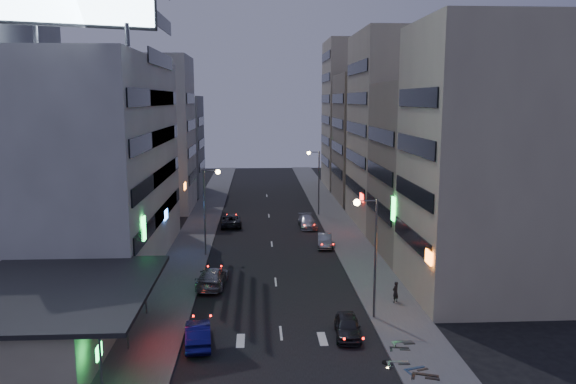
{
  "coord_description": "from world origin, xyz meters",
  "views": [
    {
      "loc": [
        -1.38,
        -29.21,
        14.47
      ],
      "look_at": [
        1.24,
        18.47,
        6.58
      ],
      "focal_mm": 35.0,
      "sensor_mm": 36.0,
      "label": 1
    }
  ],
  "objects": [
    {
      "name": "white_building",
      "position": [
        -17.0,
        20.0,
        9.0
      ],
      "size": [
        14.0,
        24.0,
        18.0
      ],
      "primitive_type": "cube",
      "color": "silver",
      "rests_on": "ground"
    },
    {
      "name": "far_right_a",
      "position": [
        15.5,
        50.0,
        9.0
      ],
      "size": [
        11.0,
        12.0,
        18.0
      ],
      "primitive_type": "cube",
      "color": "gray",
      "rests_on": "ground"
    },
    {
      "name": "street_lamp_right_near",
      "position": [
        5.9,
        6.0,
        5.36
      ],
      "size": [
        1.6,
        0.44,
        8.02
      ],
      "color": "#595B60",
      "rests_on": "sidewalk_right"
    },
    {
      "name": "street_lamp_right_far",
      "position": [
        5.9,
        40.0,
        5.36
      ],
      "size": [
        1.6,
        0.44,
        8.02
      ],
      "color": "#595B60",
      "rests_on": "sidewalk_right"
    },
    {
      "name": "scooter_blue",
      "position": [
        7.57,
        -0.99,
        0.68
      ],
      "size": [
        1.15,
        1.93,
        1.12
      ],
      "primitive_type": null,
      "rotation": [
        0.0,
        0.0,
        1.89
      ],
      "color": "navy",
      "rests_on": "sidewalk_right"
    },
    {
      "name": "parked_car_right_far",
      "position": [
        4.27,
        33.16,
        0.67
      ],
      "size": [
        2.06,
        4.68,
        1.34
      ],
      "primitive_type": "imported",
      "rotation": [
        0.0,
        0.0,
        0.04
      ],
      "color": "#A9AAB1",
      "rests_on": "ground"
    },
    {
      "name": "parked_car_right_near",
      "position": [
        4.08,
        3.3,
        0.64
      ],
      "size": [
        1.84,
        3.9,
        1.29
      ],
      "primitive_type": "imported",
      "rotation": [
        0.0,
        0.0,
        -0.09
      ],
      "color": "#26272B",
      "rests_on": "ground"
    },
    {
      "name": "road_car_blue",
      "position": [
        -5.0,
        2.58,
        0.69
      ],
      "size": [
        1.88,
        4.31,
        1.38
      ],
      "primitive_type": "imported",
      "rotation": [
        0.0,
        0.0,
        3.24
      ],
      "color": "navy",
      "rests_on": "ground"
    },
    {
      "name": "scooter_silver_a",
      "position": [
        6.89,
        -0.41,
        0.67
      ],
      "size": [
        0.65,
        1.81,
        1.09
      ],
      "primitive_type": null,
      "rotation": [
        0.0,
        0.0,
        1.54
      ],
      "color": "#A6AAAE",
      "rests_on": "sidewalk_right"
    },
    {
      "name": "scooter_black_b",
      "position": [
        7.42,
        1.29,
        0.64
      ],
      "size": [
        0.81,
        1.75,
        1.03
      ],
      "primitive_type": null,
      "rotation": [
        0.0,
        0.0,
        1.42
      ],
      "color": "black",
      "rests_on": "sidewalk_right"
    },
    {
      "name": "parked_car_left",
      "position": [
        -4.53,
        34.41,
        0.7
      ],
      "size": [
        2.67,
        5.17,
        1.39
      ],
      "primitive_type": "imported",
      "rotation": [
        0.0,
        0.0,
        3.21
      ],
      "color": "#26272B",
      "rests_on": "ground"
    },
    {
      "name": "person",
      "position": [
        8.4,
        8.69,
        0.88
      ],
      "size": [
        0.66,
        0.63,
        1.52
      ],
      "primitive_type": "imported",
      "rotation": [
        0.0,
        0.0,
        3.81
      ],
      "color": "black",
      "rests_on": "sidewalk_right"
    },
    {
      "name": "far_left_b",
      "position": [
        -16.0,
        58.0,
        7.5
      ],
      "size": [
        12.0,
        10.0,
        15.0
      ],
      "primitive_type": "cube",
      "color": "gray",
      "rests_on": "ground"
    },
    {
      "name": "shophouse_near",
      "position": [
        15.0,
        10.5,
        10.0
      ],
      "size": [
        10.0,
        11.0,
        20.0
      ],
      "primitive_type": "cube",
      "color": "#BAB092",
      "rests_on": "ground"
    },
    {
      "name": "shophouse_far",
      "position": [
        15.0,
        35.0,
        11.0
      ],
      "size": [
        10.0,
        14.0,
        22.0
      ],
      "primitive_type": "cube",
      "color": "#BAB092",
      "rests_on": "ground"
    },
    {
      "name": "ground",
      "position": [
        0.0,
        0.0,
        0.0
      ],
      "size": [
        180.0,
        180.0,
        0.0
      ],
      "primitive_type": "plane",
      "color": "black",
      "rests_on": "ground"
    },
    {
      "name": "scooter_silver_b",
      "position": [
        7.84,
        2.2,
        0.7
      ],
      "size": [
        0.75,
        1.94,
        1.16
      ],
      "primitive_type": null,
      "rotation": [
        0.0,
        0.0,
        1.63
      ],
      "color": "gray",
      "rests_on": "sidewalk_right"
    },
    {
      "name": "parked_car_right_mid",
      "position": [
        5.23,
        24.6,
        0.64
      ],
      "size": [
        1.76,
        3.99,
        1.27
      ],
      "primitive_type": "imported",
      "rotation": [
        0.0,
        0.0,
        -0.11
      ],
      "color": "#9DA2A5",
      "rests_on": "ground"
    },
    {
      "name": "far_right_b",
      "position": [
        16.0,
        64.0,
        12.0
      ],
      "size": [
        12.0,
        12.0,
        24.0
      ],
      "primitive_type": "cube",
      "color": "#BAB092",
      "rests_on": "ground"
    },
    {
      "name": "food_court",
      "position": [
        -13.9,
        2.0,
        1.98
      ],
      "size": [
        11.0,
        13.0,
        3.88
      ],
      "color": "#BAB092",
      "rests_on": "ground"
    },
    {
      "name": "far_left_a",
      "position": [
        -15.5,
        45.0,
        10.0
      ],
      "size": [
        11.0,
        10.0,
        20.0
      ],
      "primitive_type": "cube",
      "color": "silver",
      "rests_on": "ground"
    },
    {
      "name": "street_lamp_left",
      "position": [
        -5.9,
        22.0,
        5.36
      ],
      "size": [
        1.6,
        0.44,
        8.02
      ],
      "color": "#595B60",
      "rests_on": "sidewalk_left"
    },
    {
      "name": "scooter_black_a",
      "position": [
        8.08,
        -2.19,
        0.74
      ],
      "size": [
        1.34,
        2.15,
        1.25
      ],
      "primitive_type": null,
      "rotation": [
        0.0,
        0.0,
        1.22
      ],
      "color": "black",
      "rests_on": "sidewalk_right"
    },
    {
      "name": "sidewalk_right",
      "position": [
        8.0,
        30.0,
        0.06
      ],
      "size": [
        4.0,
        120.0,
        0.12
      ],
      "primitive_type": "cube",
      "color": "#4C4C4F",
      "rests_on": "ground"
    },
    {
      "name": "road_car_silver",
      "position": [
        -5.0,
        13.2,
        0.74
      ],
      "size": [
        2.46,
        5.26,
        1.49
      ],
      "primitive_type": "imported",
      "rotation": [
        0.0,
        0.0,
        3.07
      ],
      "color": "gray",
      "rests_on": "ground"
    },
    {
      "name": "sidewalk_left",
      "position": [
        -8.0,
        30.0,
        0.06
      ],
      "size": [
        4.0,
        120.0,
        0.12
      ],
      "primitive_type": "cube",
      "color": "#4C4C4F",
      "rests_on": "ground"
    },
    {
      "name": "shophouse_mid",
      "position": [
        15.5,
        22.0,
        8.0
      ],
      "size": [
        11.0,
        12.0,
        16.0
      ],
      "primitive_type": "cube",
      "color": "gray",
      "rests_on": "ground"
    }
  ]
}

